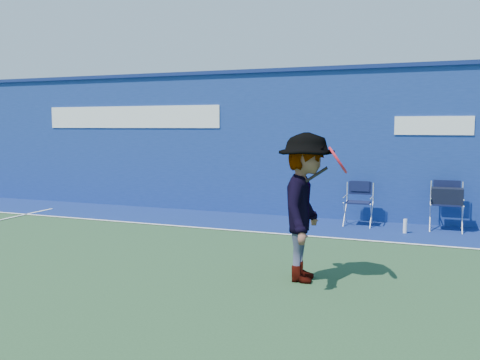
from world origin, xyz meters
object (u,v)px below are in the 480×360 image
at_px(directors_chair_right, 446,210).
at_px(water_bottle, 405,226).
at_px(directors_chair_left, 358,211).
at_px(tennis_player, 306,207).

height_order(directors_chair_right, water_bottle, directors_chair_right).
xyz_separation_m(directors_chair_left, water_bottle, (0.88, -0.45, -0.15)).
distance_m(directors_chair_right, water_bottle, 0.88).
bearing_deg(directors_chair_left, tennis_player, -92.29).
relative_size(water_bottle, tennis_player, 0.14).
distance_m(directors_chair_right, tennis_player, 4.19).
bearing_deg(directors_chair_left, directors_chair_right, 1.93).
bearing_deg(water_bottle, directors_chair_left, 152.97).
height_order(directors_chair_left, directors_chair_right, directors_chair_right).
distance_m(directors_chair_left, tennis_player, 3.80).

